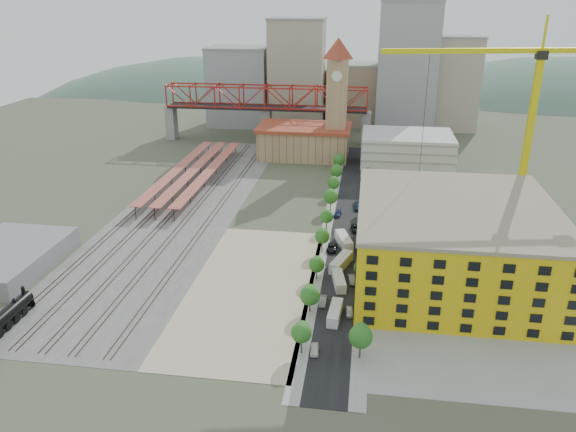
# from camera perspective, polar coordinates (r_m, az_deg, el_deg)

# --- Properties ---
(ground) EXTENTS (400.00, 400.00, 0.00)m
(ground) POSITION_cam_1_polar(r_m,az_deg,el_deg) (158.42, -0.01, -1.94)
(ground) COLOR #474C38
(ground) RESTS_ON ground
(ballast_strip) EXTENTS (36.00, 165.00, 0.06)m
(ballast_strip) POSITION_cam_1_polar(r_m,az_deg,el_deg) (182.26, -10.49, 0.93)
(ballast_strip) COLOR #605E59
(ballast_strip) RESTS_ON ground
(dirt_lot) EXTENTS (28.00, 67.00, 0.06)m
(dirt_lot) POSITION_cam_1_polar(r_m,az_deg,el_deg) (131.20, -3.74, -7.27)
(dirt_lot) COLOR tan
(dirt_lot) RESTS_ON ground
(street_asphalt) EXTENTS (12.00, 170.00, 0.06)m
(street_asphalt) POSITION_cam_1_polar(r_m,az_deg,el_deg) (170.94, 6.02, -0.23)
(street_asphalt) COLOR black
(street_asphalt) RESTS_ON ground
(sidewalk_west) EXTENTS (3.00, 170.00, 0.04)m
(sidewalk_west) POSITION_cam_1_polar(r_m,az_deg,el_deg) (171.19, 4.19, -0.14)
(sidewalk_west) COLOR gray
(sidewalk_west) RESTS_ON ground
(sidewalk_east) EXTENTS (3.00, 170.00, 0.04)m
(sidewalk_east) POSITION_cam_1_polar(r_m,az_deg,el_deg) (170.88, 7.86, -0.33)
(sidewalk_east) COLOR gray
(sidewalk_east) RESTS_ON ground
(construction_pad) EXTENTS (50.00, 90.00, 0.06)m
(construction_pad) POSITION_cam_1_polar(r_m,az_deg,el_deg) (141.07, 17.27, -6.10)
(construction_pad) COLOR gray
(construction_pad) RESTS_ON ground
(rail_tracks) EXTENTS (26.56, 160.00, 0.18)m
(rail_tracks) POSITION_cam_1_polar(r_m,az_deg,el_deg) (182.79, -11.03, 0.99)
(rail_tracks) COLOR #382B23
(rail_tracks) RESTS_ON ground
(platform_canopies) EXTENTS (16.00, 80.00, 4.12)m
(platform_canopies) POSITION_cam_1_polar(r_m,az_deg,el_deg) (207.24, -9.53, 4.69)
(platform_canopies) COLOR #C9664D
(platform_canopies) RESTS_ON ground
(station_hall) EXTENTS (38.00, 24.00, 13.10)m
(station_hall) POSITION_cam_1_polar(r_m,az_deg,el_deg) (234.14, 1.66, 7.62)
(station_hall) COLOR tan
(station_hall) RESTS_ON ground
(clock_tower) EXTENTS (12.00, 12.00, 52.00)m
(clock_tower) POSITION_cam_1_polar(r_m,az_deg,el_deg) (226.73, 5.01, 12.76)
(clock_tower) COLOR tan
(clock_tower) RESTS_ON ground
(parking_garage) EXTENTS (34.00, 26.00, 14.00)m
(parking_garage) POSITION_cam_1_polar(r_m,az_deg,el_deg) (221.54, 11.95, 6.43)
(parking_garage) COLOR silver
(parking_garage) RESTS_ON ground
(truss_bridge) EXTENTS (94.00, 9.60, 25.60)m
(truss_bridge) POSITION_cam_1_polar(r_m,az_deg,el_deg) (256.77, -2.23, 11.64)
(truss_bridge) COLOR gray
(truss_bridge) RESTS_ON ground
(construction_building) EXTENTS (44.60, 50.60, 18.80)m
(construction_building) POSITION_cam_1_polar(r_m,az_deg,el_deg) (136.62, 16.46, -2.56)
(construction_building) COLOR yellow
(construction_building) RESTS_ON ground
(warehouse) EXTENTS (22.00, 32.00, 5.00)m
(warehouse) POSITION_cam_1_polar(r_m,az_deg,el_deg) (155.44, -26.69, -3.87)
(warehouse) COLOR gray
(warehouse) RESTS_ON ground
(street_trees) EXTENTS (15.40, 124.40, 8.00)m
(street_trees) POSITION_cam_1_polar(r_m,az_deg,el_deg) (161.71, 5.86, -1.55)
(street_trees) COLOR #1F611D
(street_trees) RESTS_ON ground
(skyline) EXTENTS (133.00, 46.00, 60.00)m
(skyline) POSITION_cam_1_polar(r_m,az_deg,el_deg) (289.19, 5.65, 13.47)
(skyline) COLOR #9EA0A3
(skyline) RESTS_ON ground
(distant_hills) EXTENTS (647.00, 264.00, 227.00)m
(distant_hills) POSITION_cam_1_polar(r_m,az_deg,el_deg) (428.95, 11.01, 1.76)
(distant_hills) COLOR #4C6B59
(distant_hills) RESTS_ON ground
(tower_crane) EXTENTS (54.33, 12.74, 58.75)m
(tower_crane) POSITION_cam_1_polar(r_m,az_deg,el_deg) (159.25, 22.44, 10.24)
(tower_crane) COLOR yellow
(tower_crane) RESTS_ON ground
(site_trailer_a) EXTENTS (3.01, 9.05, 2.43)m
(site_trailer_a) POSITION_cam_1_polar(r_m,az_deg,el_deg) (119.52, 4.79, -9.77)
(site_trailer_a) COLOR silver
(site_trailer_a) RESTS_ON ground
(site_trailer_b) EXTENTS (3.91, 9.07, 2.41)m
(site_trailer_b) POSITION_cam_1_polar(r_m,az_deg,el_deg) (131.83, 5.20, -6.59)
(site_trailer_b) COLOR silver
(site_trailer_b) RESTS_ON ground
(site_trailer_c) EXTENTS (5.62, 10.31, 2.73)m
(site_trailer_c) POSITION_cam_1_polar(r_m,az_deg,el_deg) (140.19, 5.43, -4.71)
(site_trailer_c) COLOR silver
(site_trailer_c) RESTS_ON ground
(site_trailer_d) EXTENTS (5.51, 10.48, 2.78)m
(site_trailer_d) POSITION_cam_1_polar(r_m,az_deg,el_deg) (152.10, 5.70, -2.52)
(site_trailer_d) COLOR silver
(site_trailer_d) RESTS_ON ground
(car_0) EXTENTS (1.84, 4.06, 1.35)m
(car_0) POSITION_cam_1_polar(r_m,az_deg,el_deg) (109.21, 2.72, -13.41)
(car_0) COLOR white
(car_0) RESTS_ON ground
(car_1) EXTENTS (1.63, 4.54, 1.49)m
(car_1) POSITION_cam_1_polar(r_m,az_deg,el_deg) (124.36, 3.55, -8.64)
(car_1) COLOR gray
(car_1) RESTS_ON ground
(car_2) EXTENTS (2.70, 5.45, 1.49)m
(car_2) POSITION_cam_1_polar(r_m,az_deg,el_deg) (149.19, 4.47, -3.25)
(car_2) COLOR black
(car_2) RESTS_ON ground
(car_3) EXTENTS (2.52, 4.83, 1.34)m
(car_3) POSITION_cam_1_polar(r_m,az_deg,el_deg) (172.17, 5.06, 0.20)
(car_3) COLOR navy
(car_3) RESTS_ON ground
(car_4) EXTENTS (2.00, 4.15, 1.37)m
(car_4) POSITION_cam_1_polar(r_m,az_deg,el_deg) (121.18, 6.27, -9.65)
(car_4) COLOR silver
(car_4) RESTS_ON ground
(car_5) EXTENTS (2.25, 4.68, 1.48)m
(car_5) POSITION_cam_1_polar(r_m,az_deg,el_deg) (133.67, 6.53, -6.45)
(car_5) COLOR gray
(car_5) RESTS_ON ground
(car_6) EXTENTS (3.44, 5.86, 1.53)m
(car_6) POSITION_cam_1_polar(r_m,az_deg,el_deg) (161.98, 6.94, -1.26)
(car_6) COLOR black
(car_6) RESTS_ON ground
(car_7) EXTENTS (2.56, 5.54, 1.57)m
(car_7) POSITION_cam_1_polar(r_m,az_deg,el_deg) (178.24, 7.11, 0.91)
(car_7) COLOR navy
(car_7) RESTS_ON ground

